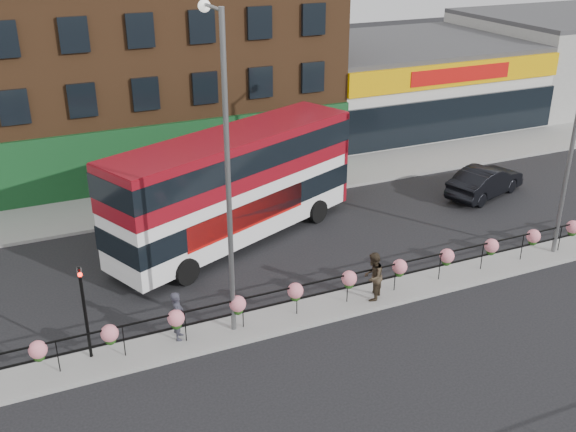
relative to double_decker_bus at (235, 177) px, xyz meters
name	(u,v)px	position (x,y,z in m)	size (l,w,h in m)	color
ground	(322,311)	(0.80, -6.64, -2.96)	(120.00, 120.00, 0.00)	black
north_pavement	(216,193)	(0.80, 5.36, -2.88)	(60.00, 4.00, 0.15)	#959593
median	(322,309)	(0.80, -6.64, -2.88)	(60.00, 1.60, 0.15)	#959593
brick_building	(97,69)	(-3.20, 13.32, 2.17)	(25.00, 12.21, 10.30)	brown
supermarket	(402,81)	(16.80, 13.26, -0.31)	(15.00, 12.25, 5.30)	silver
warehouse_east	(568,56)	(31.55, 13.36, 0.19)	(14.50, 12.00, 6.30)	#9E9D99
median_railing	(323,286)	(0.80, -6.64, -1.91)	(30.04, 0.56, 1.23)	black
double_decker_bus	(235,177)	(0.00, 0.00, 0.00)	(12.02, 7.27, 4.81)	white
car	(485,181)	(13.09, -0.28, -2.19)	(4.93, 3.03, 1.53)	black
pedestrian_a	(178,316)	(-4.36, -6.39, -1.94)	(0.60, 0.73, 1.72)	#2D2D39
pedestrian_b	(373,276)	(2.73, -6.82, -1.89)	(1.12, 1.12, 1.84)	#352B1E
lamp_column_west	(224,151)	(-2.53, -6.35, 3.44)	(0.38, 1.85, 10.54)	slate
lamp_column_east	(574,102)	(11.55, -6.36, 3.48)	(0.38, 1.86, 10.60)	slate
traffic_light_median	(82,293)	(-7.20, -6.25, -0.49)	(0.15, 0.28, 3.65)	black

